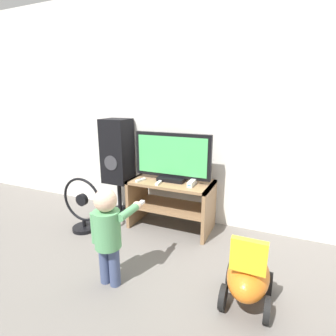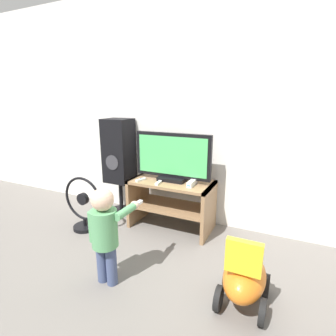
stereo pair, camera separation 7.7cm
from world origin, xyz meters
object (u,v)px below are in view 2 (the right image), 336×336
television (173,158)px  ride_on_toy (244,278)px  floor_fan (84,206)px  game_console (192,183)px  remote_secondary (158,183)px  speaker_tower (119,153)px  remote_primary (141,180)px  child (106,229)px

television → ride_on_toy: bearing=-42.5°
television → floor_fan: television is taller
game_console → floor_fan: floor_fan is taller
remote_secondary → speaker_tower: bearing=158.2°
remote_primary → ride_on_toy: (1.25, -0.70, -0.35)m
game_console → speaker_tower: bearing=170.4°
remote_secondary → floor_fan: bearing=-158.6°
television → remote_secondary: bearing=-116.0°
television → remote_secondary: size_ratio=6.45×
game_console → ride_on_toy: game_console is taller
remote_secondary → television: bearing=64.0°
game_console → floor_fan: (-1.11, -0.40, -0.31)m
television → remote_primary: (-0.31, -0.16, -0.24)m
game_console → remote_secondary: 0.35m
game_console → remote_primary: game_console is taller
remote_primary → speaker_tower: size_ratio=0.11×
remote_secondary → floor_fan: 0.88m
speaker_tower → child: bearing=-59.3°
floor_fan → ride_on_toy: size_ratio=1.07×
television → remote_primary: 0.42m
remote_secondary → speaker_tower: (-0.69, 0.27, 0.21)m
floor_fan → ride_on_toy: floor_fan is taller
remote_primary → child: bearing=-75.7°
game_console → ride_on_toy: size_ratio=0.35×
child → ride_on_toy: child is taller
television → remote_primary: bearing=-152.2°
television → remote_secondary: television is taller
remote_primary → floor_fan: size_ratio=0.22×
ride_on_toy → speaker_tower: bearing=150.7°
child → ride_on_toy: (1.01, 0.22, -0.25)m
game_console → remote_primary: size_ratio=1.46×
remote_secondary → speaker_tower: size_ratio=0.11×
game_console → ride_on_toy: (0.69, -0.79, -0.36)m
remote_primary → child: (0.23, -0.92, -0.10)m
television → remote_secondary: 0.31m
game_console → speaker_tower: (-1.03, 0.17, 0.19)m
floor_fan → ride_on_toy: 1.84m
game_console → floor_fan: size_ratio=0.32×
child → floor_fan: (-0.79, 0.60, -0.20)m
television → floor_fan: bearing=-150.9°
television → game_console: bearing=-16.1°
remote_secondary → ride_on_toy: bearing=-33.8°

